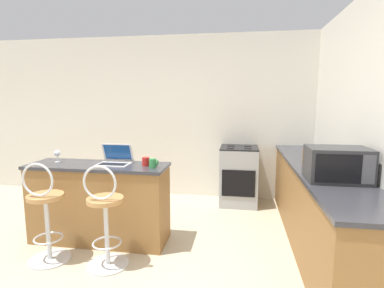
{
  "coord_description": "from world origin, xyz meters",
  "views": [
    {
      "loc": [
        1.11,
        -2.29,
        1.59
      ],
      "look_at": [
        0.46,
        1.73,
        0.98
      ],
      "focal_mm": 28.0,
      "sensor_mm": 36.0,
      "label": 1
    }
  ],
  "objects_px": {
    "pepper_mill": "(305,156)",
    "mug_green": "(153,163)",
    "mug_red": "(146,161)",
    "wine_glass_tall": "(57,154)",
    "bar_stool_near": "(46,215)",
    "bar_stool_far": "(105,219)",
    "laptop": "(115,159)",
    "microwave": "(337,164)",
    "stove_range": "(239,176)"
  },
  "relations": [
    {
      "from": "bar_stool_far",
      "to": "pepper_mill",
      "type": "height_order",
      "value": "pepper_mill"
    },
    {
      "from": "bar_stool_near",
      "to": "bar_stool_far",
      "type": "xyz_separation_m",
      "value": [
        0.62,
        0.0,
        0.0
      ]
    },
    {
      "from": "mug_red",
      "to": "pepper_mill",
      "type": "relative_size",
      "value": 0.45
    },
    {
      "from": "wine_glass_tall",
      "to": "microwave",
      "type": "bearing_deg",
      "value": -6.72
    },
    {
      "from": "bar_stool_far",
      "to": "wine_glass_tall",
      "type": "bearing_deg",
      "value": 146.21
    },
    {
      "from": "laptop",
      "to": "mug_green",
      "type": "height_order",
      "value": "laptop"
    },
    {
      "from": "microwave",
      "to": "bar_stool_far",
      "type": "bearing_deg",
      "value": -174.46
    },
    {
      "from": "bar_stool_near",
      "to": "stove_range",
      "type": "height_order",
      "value": "bar_stool_near"
    },
    {
      "from": "mug_green",
      "to": "pepper_mill",
      "type": "height_order",
      "value": "pepper_mill"
    },
    {
      "from": "mug_red",
      "to": "wine_glass_tall",
      "type": "bearing_deg",
      "value": 179.05
    },
    {
      "from": "pepper_mill",
      "to": "microwave",
      "type": "bearing_deg",
      "value": -76.78
    },
    {
      "from": "wine_glass_tall",
      "to": "pepper_mill",
      "type": "distance_m",
      "value": 2.75
    },
    {
      "from": "mug_red",
      "to": "pepper_mill",
      "type": "height_order",
      "value": "pepper_mill"
    },
    {
      "from": "bar_stool_near",
      "to": "mug_green",
      "type": "relative_size",
      "value": 10.52
    },
    {
      "from": "microwave",
      "to": "mug_green",
      "type": "relative_size",
      "value": 5.28
    },
    {
      "from": "laptop",
      "to": "stove_range",
      "type": "bearing_deg",
      "value": 46.38
    },
    {
      "from": "mug_red",
      "to": "mug_green",
      "type": "bearing_deg",
      "value": -39.15
    },
    {
      "from": "bar_stool_near",
      "to": "stove_range",
      "type": "relative_size",
      "value": 1.13
    },
    {
      "from": "mug_green",
      "to": "laptop",
      "type": "bearing_deg",
      "value": 165.67
    },
    {
      "from": "laptop",
      "to": "microwave",
      "type": "height_order",
      "value": "microwave"
    },
    {
      "from": "bar_stool_far",
      "to": "pepper_mill",
      "type": "distance_m",
      "value": 2.16
    },
    {
      "from": "laptop",
      "to": "mug_green",
      "type": "bearing_deg",
      "value": -14.33
    },
    {
      "from": "laptop",
      "to": "bar_stool_near",
      "type": "bearing_deg",
      "value": -131.17
    },
    {
      "from": "laptop",
      "to": "wine_glass_tall",
      "type": "distance_m",
      "value": 0.69
    },
    {
      "from": "mug_red",
      "to": "wine_glass_tall",
      "type": "xyz_separation_m",
      "value": [
        -1.05,
        0.02,
        0.05
      ]
    },
    {
      "from": "bar_stool_far",
      "to": "mug_red",
      "type": "xyz_separation_m",
      "value": [
        0.24,
        0.52,
        0.45
      ]
    },
    {
      "from": "mug_red",
      "to": "pepper_mill",
      "type": "distance_m",
      "value": 1.71
    },
    {
      "from": "bar_stool_far",
      "to": "microwave",
      "type": "height_order",
      "value": "microwave"
    },
    {
      "from": "mug_green",
      "to": "wine_glass_tall",
      "type": "distance_m",
      "value": 1.16
    },
    {
      "from": "laptop",
      "to": "pepper_mill",
      "type": "distance_m",
      "value": 2.07
    },
    {
      "from": "mug_red",
      "to": "wine_glass_tall",
      "type": "height_order",
      "value": "wine_glass_tall"
    },
    {
      "from": "wine_glass_tall",
      "to": "mug_green",
      "type": "bearing_deg",
      "value": -4.92
    },
    {
      "from": "microwave",
      "to": "stove_range",
      "type": "height_order",
      "value": "microwave"
    },
    {
      "from": "mug_green",
      "to": "pepper_mill",
      "type": "bearing_deg",
      "value": 13.53
    },
    {
      "from": "bar_stool_near",
      "to": "stove_range",
      "type": "distance_m",
      "value": 2.7
    },
    {
      "from": "bar_stool_near",
      "to": "mug_green",
      "type": "distance_m",
      "value": 1.15
    },
    {
      "from": "stove_range",
      "to": "mug_red",
      "type": "relative_size",
      "value": 9.1
    },
    {
      "from": "bar_stool_near",
      "to": "mug_red",
      "type": "height_order",
      "value": "bar_stool_near"
    },
    {
      "from": "bar_stool_near",
      "to": "bar_stool_far",
      "type": "bearing_deg",
      "value": 0.0
    },
    {
      "from": "bar_stool_far",
      "to": "laptop",
      "type": "bearing_deg",
      "value": 102.5
    },
    {
      "from": "microwave",
      "to": "wine_glass_tall",
      "type": "bearing_deg",
      "value": 173.28
    },
    {
      "from": "bar_stool_near",
      "to": "pepper_mill",
      "type": "relative_size",
      "value": 4.66
    },
    {
      "from": "pepper_mill",
      "to": "mug_green",
      "type": "bearing_deg",
      "value": -166.47
    },
    {
      "from": "microwave",
      "to": "mug_green",
      "type": "bearing_deg",
      "value": 172.08
    },
    {
      "from": "bar_stool_far",
      "to": "mug_red",
      "type": "bearing_deg",
      "value": 65.1
    },
    {
      "from": "mug_red",
      "to": "bar_stool_far",
      "type": "bearing_deg",
      "value": -114.9
    },
    {
      "from": "laptop",
      "to": "bar_stool_far",
      "type": "bearing_deg",
      "value": -77.5
    },
    {
      "from": "stove_range",
      "to": "mug_green",
      "type": "xyz_separation_m",
      "value": [
        -0.88,
        -1.54,
        0.49
      ]
    },
    {
      "from": "pepper_mill",
      "to": "wine_glass_tall",
      "type": "bearing_deg",
      "value": -174.12
    },
    {
      "from": "mug_green",
      "to": "stove_range",
      "type": "bearing_deg",
      "value": 60.13
    }
  ]
}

